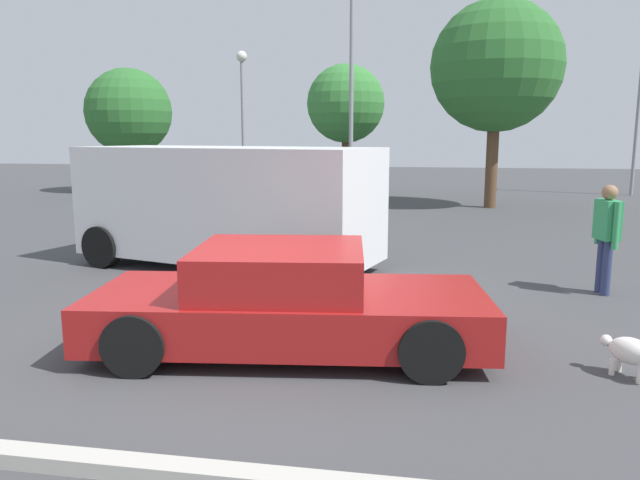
{
  "coord_description": "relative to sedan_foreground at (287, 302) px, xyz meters",
  "views": [
    {
      "loc": [
        1.82,
        -6.21,
        2.37
      ],
      "look_at": [
        0.38,
        2.13,
        0.9
      ],
      "focal_mm": 33.95,
      "sensor_mm": 36.0,
      "label": 1
    }
  ],
  "objects": [
    {
      "name": "sedan_foreground",
      "position": [
        0.0,
        0.0,
        0.0
      ],
      "size": [
        4.5,
        2.32,
        1.16
      ],
      "rotation": [
        0.0,
        0.0,
        0.12
      ],
      "color": "maroon",
      "rests_on": "ground_plane"
    },
    {
      "name": "tree_back_right",
      "position": [
        -1.56,
        16.85,
        2.99
      ],
      "size": [
        2.93,
        2.93,
        5.02
      ],
      "color": "brown",
      "rests_on": "ground_plane"
    },
    {
      "name": "van_white",
      "position": [
        -2.0,
        3.95,
        0.63
      ],
      "size": [
        5.71,
        3.42,
        2.16
      ],
      "rotation": [
        0.0,
        0.0,
        2.87
      ],
      "color": "white",
      "rests_on": "ground_plane"
    },
    {
      "name": "tree_back_left",
      "position": [
        -10.65,
        17.39,
        2.77
      ],
      "size": [
        3.52,
        3.52,
        5.09
      ],
      "color": "brown",
      "rests_on": "ground_plane"
    },
    {
      "name": "pedestrian",
      "position": [
        4.16,
        3.14,
        0.44
      ],
      "size": [
        0.33,
        0.56,
        1.65
      ],
      "rotation": [
        0.0,
        0.0,
        0.24
      ],
      "color": "navy",
      "rests_on": "ground_plane"
    },
    {
      "name": "parking_curb",
      "position": [
        -0.35,
        -2.7,
        -0.48
      ],
      "size": [
        9.59,
        0.2,
        0.12
      ],
      "primitive_type": "cube",
      "color": "#B7B2A8",
      "rests_on": "ground_plane"
    },
    {
      "name": "light_post_near",
      "position": [
        -6.06,
        18.32,
        3.43
      ],
      "size": [
        0.44,
        0.44,
        5.76
      ],
      "color": "gray",
      "rests_on": "ground_plane"
    },
    {
      "name": "ground_plane",
      "position": [
        -0.35,
        -0.13,
        -0.54
      ],
      "size": [
        80.0,
        80.0,
        0.0
      ],
      "primitive_type": "plane",
      "color": "#424244"
    },
    {
      "name": "light_post_far",
      "position": [
        -0.98,
        13.77,
        4.47
      ],
      "size": [
        0.44,
        0.44,
        7.57
      ],
      "color": "gray",
      "rests_on": "ground_plane"
    },
    {
      "name": "tree_back_center",
      "position": [
        3.62,
        14.28,
        3.99
      ],
      "size": [
        4.18,
        4.18,
        6.64
      ],
      "color": "brown",
      "rests_on": "ground_plane"
    },
    {
      "name": "dog",
      "position": [
        3.56,
        -0.25,
        -0.26
      ],
      "size": [
        0.55,
        0.52,
        0.45
      ],
      "rotation": [
        0.0,
        0.0,
        5.55
      ],
      "color": "white",
      "rests_on": "ground_plane"
    }
  ]
}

